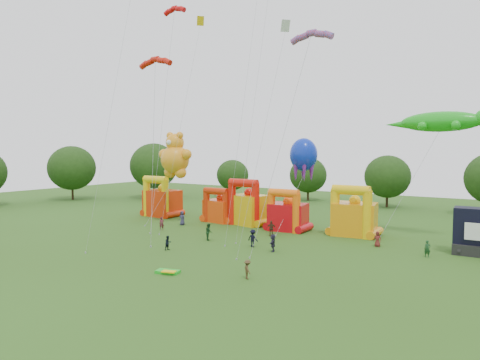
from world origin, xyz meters
The scene contains 23 objects.
ground centered at (0.00, 0.00, 0.00)m, with size 160.00×160.00×0.00m, color #2D5116.
tree_ring centered at (-1.21, 0.63, 6.26)m, with size 126.50×128.63×12.07m.
bouncy_castle_0 centered at (-19.29, 26.45, 2.47)m, with size 5.29×4.32×6.50m.
bouncy_castle_1 centered at (-8.19, 27.18, 1.97)m, with size 4.95×4.22×5.11m.
bouncy_castle_2 centered at (-3.55, 27.49, 2.49)m, with size 5.74×4.99×6.55m.
bouncy_castle_3 centered at (3.21, 26.45, 2.13)m, with size 5.16×4.37×5.57m.
bouncy_castle_4 centered at (11.59, 27.98, 2.40)m, with size 5.66×4.80×6.32m.
teddy_bear_kite centered at (-13.24, 21.86, 7.20)m, with size 5.74×6.40×13.25m.
gecko_kite centered at (18.20, 29.40, 7.59)m, with size 11.82×8.31×15.25m.
octopus_kite centered at (2.87, 29.90, 6.20)m, with size 3.96×12.61×12.36m.
parafoil_kites centered at (-3.59, 15.60, 12.74)m, with size 26.52×13.60×31.20m.
diamond_kites centered at (-0.38, 15.15, 16.13)m, with size 17.43×18.76×39.09m.
folded_kite_bundle centered at (3.56, 3.26, 0.14)m, with size 2.20×1.53×0.31m.
spectator_0 centered at (-11.00, 21.93, 0.99)m, with size 0.97×0.63×1.97m, color #2D2B48.
spectator_1 centered at (-10.72, 17.54, 0.87)m, with size 0.64×0.42×1.74m, color #591925.
spectator_2 centered at (-1.72, 15.96, 0.99)m, with size 0.96×0.75×1.97m, color #183C1B.
spectator_3 centered at (4.46, 15.74, 0.96)m, with size 1.24×0.71×1.92m, color black.
spectator_4 centered at (3.35, 21.91, 0.97)m, with size 1.14×0.47×1.95m, color #402A19.
spectator_5 centered at (7.32, 15.06, 0.92)m, with size 1.70×0.54×1.84m, color #29243C.
spectator_6 centered at (15.80, 23.27, 0.85)m, with size 0.83×0.54×1.70m, color maroon.
spectator_7 centered at (21.19, 21.35, 0.83)m, with size 0.61×0.40×1.67m, color #1A411E.
spectator_8 centered at (-2.26, 9.59, 0.77)m, with size 0.74×0.58×1.53m, color black.
spectator_9 centered at (10.15, 5.62, 0.79)m, with size 1.03×0.59×1.59m, color #46341C.
Camera 1 is at (28.44, -23.46, 10.54)m, focal length 32.00 mm.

